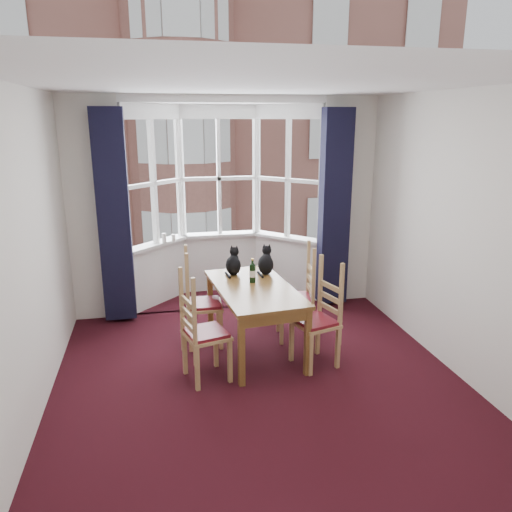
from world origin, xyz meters
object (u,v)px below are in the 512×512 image
object	(u,v)px
cat_right	(266,263)
wine_bottle	(252,272)
chair_right_near	(322,321)
chair_left_near	(198,336)
cat_left	(233,264)
chair_left_far	(196,306)
chair_right_far	(302,300)
dining_table	(254,294)
candle_tall	(164,238)
candle_short	(173,238)

from	to	relation	value
cat_right	wine_bottle	bearing A→B (deg)	-127.46
chair_right_near	wine_bottle	bearing A→B (deg)	137.84
cat_right	chair_left_near	bearing A→B (deg)	-133.14
chair_left_near	cat_left	distance (m)	1.21
chair_left_far	chair_right_far	size ratio (longest dim) A/B	1.00
dining_table	chair_left_near	xyz separation A→B (m)	(-0.67, -0.53, -0.20)
dining_table	chair_right_far	bearing A→B (deg)	20.31
candle_tall	chair_right_far	bearing A→B (deg)	-44.36
chair_left_near	chair_right_far	size ratio (longest dim) A/B	1.00
chair_left_far	wine_bottle	world-z (taller)	wine_bottle
cat_right	chair_left_far	bearing A→B (deg)	-170.80
chair_right_near	candle_short	xyz separation A→B (m)	(-1.42, 2.18, 0.45)
cat_right	cat_left	bearing A→B (deg)	171.82
chair_left_near	chair_left_far	size ratio (longest dim) A/B	1.00
wine_bottle	cat_left	bearing A→B (deg)	115.40
chair_right_far	cat_right	distance (m)	0.61
cat_left	wine_bottle	distance (m)	0.37
chair_left_far	cat_right	distance (m)	0.95
dining_table	chair_left_near	distance (m)	0.88
chair_left_near	chair_left_far	distance (m)	0.83
chair_left_far	cat_left	world-z (taller)	cat_left
chair_left_near	cat_left	size ratio (longest dim) A/B	2.71
chair_left_far	candle_tall	world-z (taller)	candle_tall
cat_left	cat_right	world-z (taller)	cat_right
wine_bottle	candle_short	size ratio (longest dim) A/B	2.69
chair_right_far	candle_short	size ratio (longest dim) A/B	9.04
chair_right_near	chair_left_far	bearing A→B (deg)	150.29
chair_left_near	candle_short	size ratio (longest dim) A/B	9.04
cat_right	candle_tall	bearing A→B (deg)	131.19
chair_right_near	cat_right	size ratio (longest dim) A/B	2.62
dining_table	cat_left	xyz separation A→B (m)	(-0.15, 0.49, 0.22)
candle_short	wine_bottle	bearing A→B (deg)	-63.83
dining_table	cat_left	world-z (taller)	cat_left
chair_right_near	candle_short	bearing A→B (deg)	123.11
chair_left_far	candle_tall	xyz separation A→B (m)	(-0.29, 1.43, 0.46)
candle_tall	cat_left	bearing A→B (deg)	-58.58
dining_table	candle_tall	xyz separation A→B (m)	(-0.91, 1.73, 0.27)
chair_right_near	wine_bottle	distance (m)	0.94
candle_tall	chair_left_far	bearing A→B (deg)	-78.44
chair_left_near	chair_right_far	world-z (taller)	same
candle_tall	cat_right	bearing A→B (deg)	-48.81
chair_right_far	dining_table	bearing A→B (deg)	-159.69
candle_short	chair_left_far	bearing A→B (deg)	-83.57
chair_right_far	cat_right	bearing A→B (deg)	153.13
chair_left_far	candle_tall	size ratio (longest dim) A/B	7.15
chair_right_near	chair_right_far	xyz separation A→B (m)	(-0.02, 0.65, 0.00)
chair_right_far	wine_bottle	world-z (taller)	wine_bottle
chair_right_near	dining_table	bearing A→B (deg)	146.68
dining_table	chair_right_near	xyz separation A→B (m)	(0.64, -0.42, -0.20)
chair_left_near	cat_right	bearing A→B (deg)	46.86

